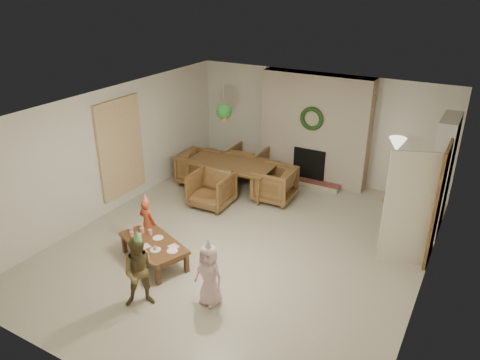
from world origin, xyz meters
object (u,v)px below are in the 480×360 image
Objects in this scene: dining_table at (231,176)px; child_red at (148,222)px; dining_chair_near at (211,189)px; coffee_table_top at (153,243)px; dining_chair_left at (199,168)px; dining_chair_right at (274,184)px; dining_chair_far at (248,162)px; child_pink at (209,275)px; child_plaid at (141,272)px.

child_red is (-0.13, -2.67, 0.10)m from dining_table.
coffee_table_top is at bearing -84.89° from dining_chair_near.
dining_chair_right is at bearing -90.00° from dining_chair_left.
dining_table is at bearing 90.00° from dining_chair_near.
dining_chair_near reaches higher than coffee_table_top.
dining_chair_far is 4.65m from child_pink.
dining_chair_near is (0.03, -0.84, 0.04)m from dining_table.
child_red is (-1.19, -2.71, 0.07)m from dining_chair_right.
dining_table is at bearing 90.00° from dining_chair_far.
coffee_table_top is (0.28, -2.21, -0.01)m from dining_chair_near.
dining_chair_near is 0.64× the size of coffee_table_top.
dining_chair_near is 0.84× the size of child_pink.
child_pink is at bearing 4.51° from coffee_table_top.
dining_table is 2.68m from child_red.
dining_chair_near is 1.00× the size of dining_chair_far.
dining_chair_right is at bearing 49.29° from child_plaid.
child_pink is (1.73, -4.32, 0.11)m from dining_chair_far.
coffee_table_top is 1.15× the size of child_plaid.
dining_table is 1.72× the size of child_plaid.
dining_table is 2.17× the size of child_red.
dining_chair_near and dining_chair_right have the same top height.
dining_chair_right is at bearing 97.79° from coffee_table_top.
dining_chair_near is 1.20m from dining_chair_left.
dining_chair_left is 0.74× the size of child_plaid.
dining_chair_far is 4.92m from child_plaid.
child_red is 0.91× the size of child_pink.
dining_chair_near and dining_chair_left have the same top height.
dining_chair_right is 3.19m from coffee_table_top.
child_plaid is (1.00, -1.31, 0.11)m from child_red.
dining_chair_near is at bearing -51.34° from dining_chair_right.
dining_chair_left is (-0.84, -0.03, 0.04)m from dining_table.
dining_table is at bearing 117.12° from coffee_table_top.
dining_chair_right is (1.06, 0.04, 0.04)m from dining_table.
child_pink reaches higher than dining_chair_near.
child_plaid is at bearing 125.88° from child_red.
child_pink is at bearing -66.12° from dining_table.
dining_chair_far is 1.35m from dining_chair_right.
dining_chair_near is 3.12m from child_pink.
dining_chair_right is at bearing 38.66° from dining_chair_near.
dining_chair_right is 3.58m from child_pink.
dining_chair_far is 1.00× the size of dining_chair_right.
child_plaid is (0.87, -3.99, 0.22)m from dining_table.
dining_table is at bearing 122.93° from child_pink.
child_pink reaches higher than coffee_table_top.
coffee_table_top is 1.45× the size of child_red.
dining_chair_far is 0.74× the size of child_plaid.
dining_chair_near is at bearing -135.00° from dining_chair_left.
dining_chair_left is (-0.81, -0.88, 0.00)m from dining_chair_far.
dining_chair_near and dining_chair_far have the same top height.
dining_chair_near is 3.26m from child_plaid.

